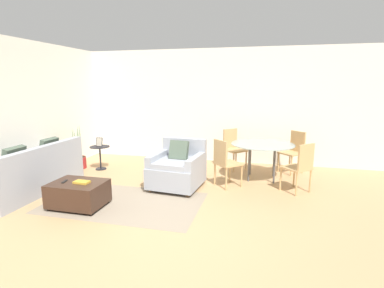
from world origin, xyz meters
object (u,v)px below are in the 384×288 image
object	(u,v)px
book_stack	(82,182)
dining_chair_near_left	(225,160)
armchair	(177,169)
dining_chair_far_right	(294,149)
ottoman	(78,193)
dining_chair_near_right	(300,165)
dining_chair_far_left	(233,146)
tv_remote_primary	(64,181)
dining_table	(262,147)
potted_plant	(78,159)
side_table	(100,153)
couch	(31,176)
picture_frame	(99,142)

from	to	relation	value
book_stack	dining_chair_near_left	bearing A→B (deg)	37.05
armchair	dining_chair_far_right	size ratio (longest dim) A/B	1.13
ottoman	dining_chair_near_left	bearing A→B (deg)	35.60
dining_chair_near_right	dining_chair_far_left	xyz separation A→B (m)	(-1.34, 1.34, 0.00)
tv_remote_primary	dining_table	distance (m)	3.71
book_stack	potted_plant	xyz separation A→B (m)	(-1.44, 1.96, -0.19)
side_table	dining_table	bearing A→B (deg)	2.81
ottoman	dining_chair_near_left	distance (m)	2.59
dining_chair_far_right	couch	bearing A→B (deg)	-152.20
couch	dining_chair_far_right	distance (m)	5.26
couch	armchair	xyz separation A→B (m)	(2.46, 0.88, 0.05)
ottoman	dining_chair_near_right	bearing A→B (deg)	23.60
couch	tv_remote_primary	world-z (taller)	couch
couch	dining_chair_near_left	distance (m)	3.50
side_table	book_stack	bearing A→B (deg)	-66.18
potted_plant	dining_chair_far_left	bearing A→B (deg)	14.46
book_stack	side_table	distance (m)	2.20
dining_table	dining_chair_far_right	bearing A→B (deg)	45.00
armchair	ottoman	world-z (taller)	armchair
side_table	dining_chair_near_right	bearing A→B (deg)	-6.66
armchair	book_stack	world-z (taller)	armchair
tv_remote_primary	dining_chair_far_right	world-z (taller)	dining_chair_far_right
ottoman	dining_chair_far_left	xyz separation A→B (m)	(2.09, 2.84, 0.30)
tv_remote_primary	picture_frame	size ratio (longest dim) A/B	0.81
book_stack	dining_chair_near_left	xyz separation A→B (m)	(2.01, 1.51, 0.10)
dining_table	dining_chair_far_left	distance (m)	0.96
book_stack	potted_plant	bearing A→B (deg)	126.18
couch	dining_chair_far_right	size ratio (longest dim) A/B	2.28
potted_plant	dining_table	size ratio (longest dim) A/B	0.82
dining_chair_near_right	picture_frame	bearing A→B (deg)	173.34
couch	dining_table	size ratio (longest dim) A/B	1.63
couch	book_stack	xyz separation A→B (m)	(1.31, -0.40, 0.11)
dining_chair_near_left	dining_chair_near_right	distance (m)	1.34
armchair	dining_chair_near_left	distance (m)	0.89
ottoman	tv_remote_primary	distance (m)	0.28
couch	side_table	distance (m)	1.66
potted_plant	dining_table	world-z (taller)	potted_plant
book_stack	dining_chair_far_left	xyz separation A→B (m)	(2.01, 2.85, 0.10)
picture_frame	dining_chair_far_right	size ratio (longest dim) A/B	0.22
picture_frame	dining_chair_near_left	xyz separation A→B (m)	(2.89, -0.49, -0.11)
armchair	dining_table	xyz separation A→B (m)	(1.52, 0.90, 0.31)
potted_plant	dining_chair_far_left	distance (m)	3.57
book_stack	dining_chair_near_right	xyz separation A→B (m)	(3.34, 1.51, 0.10)
couch	tv_remote_primary	xyz separation A→B (m)	(1.00, -0.41, 0.10)
couch	armchair	world-z (taller)	couch
tv_remote_primary	dining_chair_far_left	distance (m)	3.68
dining_chair_near_right	dining_chair_far_right	size ratio (longest dim) A/B	1.00
dining_chair_near_left	picture_frame	bearing A→B (deg)	170.31
dining_chair_far_left	dining_chair_far_right	distance (m)	1.34
couch	armchair	distance (m)	2.62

